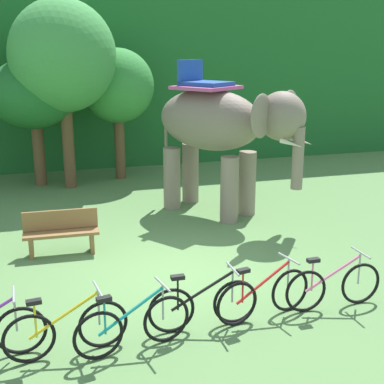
{
  "coord_description": "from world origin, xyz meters",
  "views": [
    {
      "loc": [
        -2.3,
        -8.78,
        4.12
      ],
      "look_at": [
        0.54,
        1.0,
        1.3
      ],
      "focal_mm": 49.7,
      "sensor_mm": 36.0,
      "label": 1
    }
  ],
  "objects": [
    {
      "name": "tree_center_right",
      "position": [
        -1.49,
        7.07,
        3.81
      ],
      "size": [
        3.01,
        3.01,
        5.42
      ],
      "color": "brown",
      "rests_on": "ground"
    },
    {
      "name": "ground_plane",
      "position": [
        0.0,
        0.0,
        0.0
      ],
      "size": [
        80.0,
        80.0,
        0.0
      ],
      "primitive_type": "plane",
      "color": "#567F47"
    },
    {
      "name": "tree_left",
      "position": [
        0.12,
        7.75,
        2.89
      ],
      "size": [
        2.24,
        2.24,
        4.06
      ],
      "color": "brown",
      "rests_on": "ground"
    },
    {
      "name": "tree_right",
      "position": [
        -2.34,
        7.59,
        2.73
      ],
      "size": [
        2.67,
        2.67,
        3.78
      ],
      "color": "brown",
      "rests_on": "ground"
    },
    {
      "name": "bike_teal",
      "position": [
        -1.25,
        -2.23,
        0.39
      ],
      "size": [
        1.69,
        0.52,
        0.92
      ],
      "color": "black",
      "rests_on": "ground"
    },
    {
      "name": "bike_yellow",
      "position": [
        -2.14,
        -2.09,
        0.39
      ],
      "size": [
        1.7,
        0.52,
        0.92
      ],
      "color": "black",
      "rests_on": "ground"
    },
    {
      "name": "foliage_hedge",
      "position": [
        0.0,
        12.31,
        3.14
      ],
      "size": [
        36.0,
        6.0,
        6.28
      ],
      "primitive_type": "cube",
      "color": "#1E6028",
      "rests_on": "ground"
    },
    {
      "name": "elephant",
      "position": [
        1.95,
        3.37,
        2.2
      ],
      "size": [
        3.38,
        3.95,
        3.78
      ],
      "color": "gray",
      "rests_on": "ground"
    },
    {
      "name": "wooden_bench",
      "position": [
        -2.02,
        1.74,
        0.48
      ],
      "size": [
        1.51,
        0.46,
        0.89
      ],
      "color": "brown",
      "rests_on": "ground"
    },
    {
      "name": "bike_pink",
      "position": [
        2.07,
        -1.9,
        0.39
      ],
      "size": [
        1.71,
        0.52,
        0.92
      ],
      "color": "black",
      "rests_on": "ground"
    },
    {
      "name": "bike_red",
      "position": [
        0.86,
        -1.89,
        0.39
      ],
      "size": [
        1.69,
        0.54,
        0.92
      ],
      "color": "black",
      "rests_on": "ground"
    },
    {
      "name": "bike_black",
      "position": [
        -0.13,
        -1.92,
        0.39
      ],
      "size": [
        1.71,
        0.52,
        0.92
      ],
      "color": "black",
      "rests_on": "ground"
    }
  ]
}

